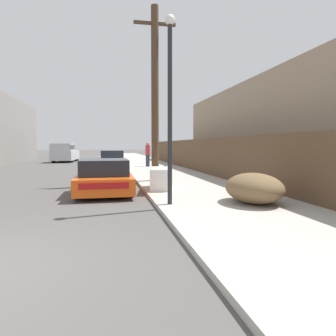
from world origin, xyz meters
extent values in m
cube|color=#ADA89E|center=(5.30, 23.50, 0.06)|extent=(4.20, 63.00, 0.12)
cube|color=silver|center=(3.79, 6.34, 0.48)|extent=(0.95, 1.68, 0.72)
cube|color=white|center=(3.79, 6.34, 0.86)|extent=(0.91, 1.62, 0.03)
cube|color=#333335|center=(4.06, 6.79, 0.88)|extent=(0.06, 0.20, 0.02)
cube|color=gray|center=(3.83, 6.59, 0.87)|extent=(0.71, 0.19, 0.01)
cube|color=gray|center=(3.75, 6.10, 0.87)|extent=(0.71, 0.19, 0.01)
cube|color=#E05114|center=(1.85, 6.71, 0.40)|extent=(1.87, 4.05, 0.53)
cube|color=black|center=(1.85, 6.34, 0.93)|extent=(1.60, 1.95, 0.53)
cube|color=#B21414|center=(1.84, 4.67, 0.49)|extent=(1.44, 0.04, 0.18)
cylinder|color=black|center=(1.05, 7.96, 0.31)|extent=(0.20, 0.62, 0.62)
cylinder|color=black|center=(2.66, 7.96, 0.31)|extent=(0.20, 0.62, 0.62)
cylinder|color=black|center=(1.04, 5.46, 0.31)|extent=(0.20, 0.62, 0.62)
cylinder|color=black|center=(2.65, 5.45, 0.31)|extent=(0.20, 0.62, 0.62)
cube|color=silver|center=(2.22, 18.38, 0.46)|extent=(1.97, 4.61, 0.65)
cube|color=black|center=(2.23, 18.20, 1.04)|extent=(1.64, 2.60, 0.51)
cube|color=#B21414|center=(2.31, 16.10, 0.57)|extent=(1.40, 0.08, 0.23)
cylinder|color=black|center=(1.39, 19.76, 0.31)|extent=(0.22, 0.62, 0.61)
cylinder|color=black|center=(2.95, 19.82, 0.31)|extent=(0.22, 0.62, 0.61)
cylinder|color=black|center=(1.50, 16.95, 0.31)|extent=(0.22, 0.62, 0.61)
cylinder|color=black|center=(3.06, 17.00, 0.31)|extent=(0.22, 0.62, 0.61)
cube|color=silver|center=(-2.24, 27.77, 0.66)|extent=(2.24, 5.34, 0.90)
cube|color=silver|center=(-2.32, 26.33, 1.47)|extent=(1.97, 2.45, 0.72)
cube|color=black|center=(-2.32, 26.33, 1.49)|extent=(2.01, 2.41, 0.40)
cylinder|color=black|center=(-1.50, 26.11, 0.42)|extent=(0.30, 0.85, 0.84)
cylinder|color=black|center=(-3.15, 26.19, 0.42)|extent=(0.30, 0.85, 0.84)
cylinder|color=black|center=(-1.33, 29.35, 0.42)|extent=(0.30, 0.85, 0.84)
cylinder|color=black|center=(-2.98, 29.44, 0.42)|extent=(0.30, 0.85, 0.84)
cylinder|color=#4C3826|center=(4.01, 8.87, 3.86)|extent=(0.32, 0.32, 7.47)
cube|color=#4C3826|center=(4.01, 8.87, 6.85)|extent=(1.80, 0.12, 0.12)
cylinder|color=#232326|center=(3.55, 3.51, 2.41)|extent=(0.12, 0.12, 4.59)
sphere|color=white|center=(3.55, 3.51, 4.84)|extent=(0.26, 0.26, 0.26)
ellipsoid|color=brown|center=(5.80, 3.21, 0.53)|extent=(1.44, 1.87, 0.81)
cube|color=brown|center=(7.25, 14.86, 1.08)|extent=(0.08, 32.06, 1.92)
cube|color=gray|center=(12.15, 11.32, 2.55)|extent=(6.00, 18.56, 5.09)
cylinder|color=#282D42|center=(4.84, 17.65, 0.55)|extent=(0.28, 0.28, 0.87)
cylinder|color=#B72D33|center=(4.84, 17.65, 1.33)|extent=(0.34, 0.34, 0.69)
sphere|color=tan|center=(4.84, 17.65, 1.81)|extent=(0.26, 0.26, 0.26)
camera|label=1|loc=(1.96, -4.14, 1.67)|focal=32.00mm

